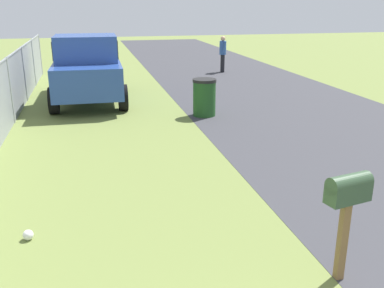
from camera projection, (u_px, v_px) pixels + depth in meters
The scene contains 6 objects.
mailbox at pixel (348, 196), 4.73m from camera, with size 0.30×0.55×1.29m.
pickup_truck at pixel (88, 67), 13.56m from camera, with size 4.82×2.26×2.09m.
trash_bin at pixel (204, 97), 12.05m from camera, with size 0.65×0.65×1.03m.
pedestrian at pixel (223, 52), 19.35m from camera, with size 0.49×0.30×1.58m.
fence_section at pixel (0, 99), 9.93m from camera, with size 19.16×0.07×1.71m.
litter_bag_by_mailbox at pixel (28, 235), 5.84m from camera, with size 0.14×0.14×0.14m, color silver.
Camera 1 is at (-0.45, 1.39, 3.05)m, focal length 40.83 mm.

